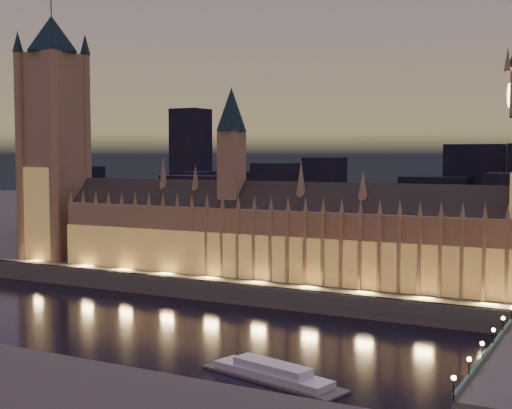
% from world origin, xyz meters
% --- Properties ---
extents(ground_plane, '(2000.00, 2000.00, 0.00)m').
position_xyz_m(ground_plane, '(0.00, 0.00, 0.00)').
color(ground_plane, black).
rests_on(ground_plane, ground).
extents(north_bank, '(2000.00, 960.00, 8.00)m').
position_xyz_m(north_bank, '(0.00, 520.00, 4.00)').
color(north_bank, '#493E3B').
rests_on(north_bank, ground).
extents(embankment_wall, '(2000.00, 2.50, 8.00)m').
position_xyz_m(embankment_wall, '(0.00, 41.00, 4.00)').
color(embankment_wall, '#465446').
rests_on(embankment_wall, ground).
extents(palace_of_westminster, '(202.00, 24.75, 78.00)m').
position_xyz_m(palace_of_westminster, '(8.71, 61.74, 26.37)').
color(palace_of_westminster, '#948358').
rests_on(palace_of_westminster, north_bank).
extents(victoria_tower, '(31.68, 31.68, 128.46)m').
position_xyz_m(victoria_tower, '(-110.00, 61.93, 71.88)').
color(victoria_tower, '#948358').
rests_on(victoria_tower, north_bank).
extents(river_boat, '(43.32, 19.52, 4.50)m').
position_xyz_m(river_boat, '(58.45, -35.83, 1.56)').
color(river_boat, '#465446').
rests_on(river_boat, ground).
extents(city_backdrop, '(481.81, 215.63, 87.78)m').
position_xyz_m(city_backdrop, '(29.21, 248.40, 31.55)').
color(city_backdrop, black).
rests_on(city_backdrop, north_bank).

